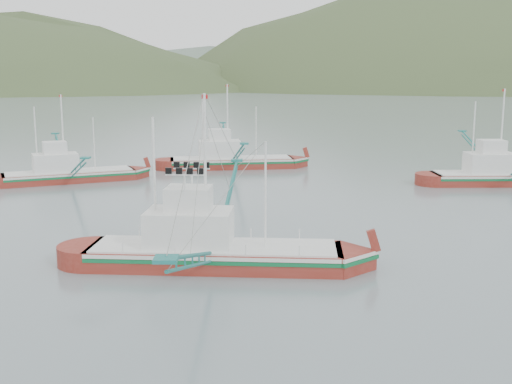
{
  "coord_description": "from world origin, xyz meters",
  "views": [
    {
      "loc": [
        -0.08,
        -37.91,
        11.48
      ],
      "look_at": [
        0.0,
        6.0,
        3.2
      ],
      "focal_mm": 45.0,
      "sensor_mm": 36.0,
      "label": 1
    }
  ],
  "objects_px": {
    "bg_boat_right": "(502,170)",
    "bg_boat_far": "(230,154)",
    "main_boat": "(210,241)",
    "bg_boat_left": "(68,163)"
  },
  "relations": [
    {
      "from": "bg_boat_right",
      "to": "main_boat",
      "type": "bearing_deg",
      "value": -136.11
    },
    {
      "from": "bg_boat_right",
      "to": "bg_boat_left",
      "type": "xyz_separation_m",
      "value": [
        -45.08,
        1.68,
        0.54
      ]
    },
    {
      "from": "main_boat",
      "to": "bg_boat_far",
      "type": "distance_m",
      "value": 39.8
    },
    {
      "from": "main_boat",
      "to": "bg_boat_left",
      "type": "xyz_separation_m",
      "value": [
        -17.05,
        29.93,
        0.41
      ]
    },
    {
      "from": "bg_boat_right",
      "to": "bg_boat_far",
      "type": "bearing_deg",
      "value": 156.51
    },
    {
      "from": "bg_boat_right",
      "to": "bg_boat_far",
      "type": "height_order",
      "value": "bg_boat_far"
    },
    {
      "from": "main_boat",
      "to": "bg_boat_far",
      "type": "height_order",
      "value": "main_boat"
    },
    {
      "from": "main_boat",
      "to": "bg_boat_left",
      "type": "relative_size",
      "value": 1.17
    },
    {
      "from": "main_boat",
      "to": "bg_boat_far",
      "type": "xyz_separation_m",
      "value": [
        -0.33,
        39.8,
        0.08
      ]
    },
    {
      "from": "bg_boat_left",
      "to": "main_boat",
      "type": "bearing_deg",
      "value": -83.34
    }
  ]
}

